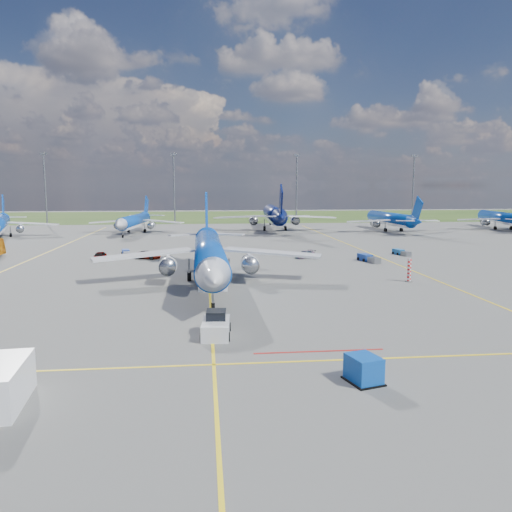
{
  "coord_description": "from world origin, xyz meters",
  "views": [
    {
      "loc": [
        -0.52,
        -53.69,
        12.47
      ],
      "look_at": [
        5.66,
        5.74,
        4.0
      ],
      "focal_mm": 35.0,
      "sensor_mm": 36.0,
      "label": 1
    }
  ],
  "objects": [
    {
      "name": "pushback_tug",
      "position": [
        0.33,
        -13.14,
        0.82
      ],
      "size": [
        2.55,
        6.07,
        2.03
      ],
      "rotation": [
        0.0,
        0.0,
        -0.07
      ],
      "color": "silver",
      "rests_on": "ground"
    },
    {
      "name": "floodlight_masts",
      "position": [
        10.0,
        110.0,
        12.56
      ],
      "size": [
        202.2,
        0.5,
        22.7
      ],
      "color": "slate",
      "rests_on": "ground"
    },
    {
      "name": "taxiway_lines",
      "position": [
        0.17,
        27.7,
        0.01
      ],
      "size": [
        60.25,
        160.0,
        0.02
      ],
      "color": "yellow",
      "rests_on": "ground"
    },
    {
      "name": "baggage_tug_e",
      "position": [
        34.82,
        32.4,
        0.45
      ],
      "size": [
        2.11,
        4.42,
        0.96
      ],
      "rotation": [
        0.0,
        0.0,
        0.24
      ],
      "color": "#1A5DA0",
      "rests_on": "ground"
    },
    {
      "name": "service_car_c",
      "position": [
        16.83,
        30.7,
        0.62
      ],
      "size": [
        4.37,
        4.14,
        1.24
      ],
      "primitive_type": "imported",
      "rotation": [
        0.0,
        0.0,
        -0.85
      ],
      "color": "#999999",
      "rests_on": "ground"
    },
    {
      "name": "grass_strip",
      "position": [
        0.0,
        150.0,
        0.0
      ],
      "size": [
        400.0,
        80.0,
        0.01
      ],
      "primitive_type": "cube",
      "color": "#2D4719",
      "rests_on": "ground"
    },
    {
      "name": "service_car_a",
      "position": [
        -18.04,
        31.13,
        0.73
      ],
      "size": [
        1.87,
        4.34,
        1.46
      ],
      "primitive_type": "imported",
      "rotation": [
        0.0,
        0.0,
        -0.03
      ],
      "color": "#999999",
      "rests_on": "ground"
    },
    {
      "name": "bg_jet_ne",
      "position": [
        50.65,
        79.55,
        0.0
      ],
      "size": [
        29.61,
        38.0,
        9.65
      ],
      "primitive_type": null,
      "rotation": [
        0.0,
        0.0,
        3.18
      ],
      "color": "#0B40A1",
      "rests_on": "ground"
    },
    {
      "name": "main_airliner",
      "position": [
        0.06,
        8.97,
        0.0
      ],
      "size": [
        32.72,
        42.67,
        11.08
      ],
      "primitive_type": null,
      "rotation": [
        0.0,
        0.0,
        0.01
      ],
      "color": "#0B40A1",
      "rests_on": "ground"
    },
    {
      "name": "bg_jet_nnw",
      "position": [
        -18.82,
        79.79,
        0.0
      ],
      "size": [
        30.42,
        37.94,
        9.26
      ],
      "primitive_type": null,
      "rotation": [
        0.0,
        0.0,
        -0.1
      ],
      "color": "#0B40A1",
      "rests_on": "ground"
    },
    {
      "name": "baggage_tug_w",
      "position": [
        26.32,
        25.35,
        0.53
      ],
      "size": [
        2.59,
        5.24,
        1.14
      ],
      "rotation": [
        0.0,
        0.0,
        0.26
      ],
      "color": "#193E99",
      "rests_on": "ground"
    },
    {
      "name": "warning_post",
      "position": [
        26.0,
        8.0,
        1.5
      ],
      "size": [
        0.5,
        0.5,
        3.0
      ],
      "primitive_type": "cylinder",
      "color": "red",
      "rests_on": "ground"
    },
    {
      "name": "uld_container",
      "position": [
        9.47,
        -24.1,
        0.86
      ],
      "size": [
        2.25,
        2.54,
        1.72
      ],
      "primitive_type": "cube",
      "rotation": [
        0.0,
        0.0,
        0.28
      ],
      "color": "#0C47AA",
      "rests_on": "ground"
    },
    {
      "name": "ground",
      "position": [
        0.0,
        0.0,
        0.0
      ],
      "size": [
        400.0,
        400.0,
        0.0
      ],
      "primitive_type": "plane",
      "color": "#565653",
      "rests_on": "ground"
    },
    {
      "name": "bg_jet_n",
      "position": [
        19.27,
        86.77,
        0.0
      ],
      "size": [
        39.0,
        49.61,
        12.44
      ],
      "primitive_type": null,
      "rotation": [
        0.0,
        0.0,
        3.08
      ],
      "color": "#081245",
      "rests_on": "ground"
    },
    {
      "name": "service_van",
      "position": [
        -12.15,
        -25.3,
        1.22
      ],
      "size": [
        2.91,
        5.74,
        2.44
      ],
      "primitive_type": "cube",
      "rotation": [
        0.0,
        0.0,
        0.09
      ],
      "color": "white",
      "rests_on": "ground"
    },
    {
      "name": "service_car_b",
      "position": [
        -10.31,
        32.28,
        0.67
      ],
      "size": [
        5.33,
        4.01,
        1.34
      ],
      "primitive_type": "imported",
      "rotation": [
        0.0,
        0.0,
        1.15
      ],
      "color": "#999999",
      "rests_on": "ground"
    },
    {
      "name": "baggage_tug_c",
      "position": [
        -14.61,
        37.04,
        0.46
      ],
      "size": [
        2.09,
        4.52,
        0.98
      ],
      "rotation": [
        0.0,
        0.0,
        0.22
      ],
      "color": "#193897",
      "rests_on": "ground"
    },
    {
      "name": "bg_jet_ene",
      "position": [
        84.61,
        82.28,
        0.0
      ],
      "size": [
        32.66,
        39.75,
        9.4
      ],
      "primitive_type": null,
      "rotation": [
        0.0,
        0.0,
        2.98
      ],
      "color": "#0B40A1",
      "rests_on": "ground"
    }
  ]
}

